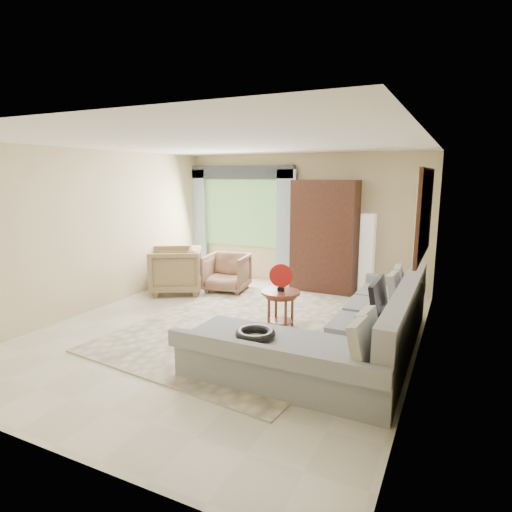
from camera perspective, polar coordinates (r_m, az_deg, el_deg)
The scene contains 17 objects.
ground at distance 6.23m, azimuth -3.53°, elevation -9.90°, with size 6.00×6.00×0.00m, color silver.
area_rug at distance 6.36m, azimuth -0.68°, elevation -9.32°, with size 3.00×4.00×0.02m, color beige.
sectional_sofa at distance 5.37m, azimuth 12.60°, elevation -10.39°, with size 2.30×3.46×0.90m.
tv_screen at distance 5.37m, azimuth 16.08°, elevation -5.62°, with size 0.06×0.74×0.48m, color black.
garden_hose at distance 4.59m, azimuth -0.09°, elevation -10.34°, with size 0.43×0.43×0.09m, color black.
coffee_table at distance 6.23m, azimuth 3.31°, elevation -7.05°, with size 0.56×0.56×0.56m.
red_disc at distance 6.09m, azimuth 3.36°, elevation -2.63°, with size 0.34×0.34×0.03m, color #A31310.
armchair_left at distance 8.19m, azimuth -10.68°, elevation -1.86°, with size 0.91×0.94×0.86m, color #9D8055.
armchair_right at distance 8.17m, azimuth -3.91°, elevation -2.22°, with size 0.76×0.79×0.72m, color #865D49.
potted_plant at distance 8.95m, azimuth -6.91°, elevation -1.58°, with size 0.52×0.45×0.58m, color #999999.
armoire at distance 8.21m, azimuth 9.13°, elevation 2.63°, with size 1.20×0.55×2.10m, color black.
floor_lamp at distance 8.12m, azimuth 14.59°, elevation 0.19°, with size 0.24×0.24×1.50m, color silver.
window at distance 9.11m, azimuth -1.91°, elevation 5.79°, with size 1.80×0.04×1.40m, color #669E59.
curtain_left at distance 9.59m, azimuth -7.73°, elevation 4.45°, with size 0.40×0.08×2.30m, color #9EB7CC.
curtain_right at distance 8.62m, azimuth 4.03°, elevation 3.81°, with size 0.40×0.08×2.30m, color #9EB7CC.
valance at distance 9.02m, azimuth -2.15°, elevation 11.14°, with size 2.40×0.12×0.26m, color #1E232D.
wall_mirror at distance 5.45m, azimuth 21.53°, elevation 5.33°, with size 0.05×1.70×1.05m.
Camera 1 is at (2.87, -5.07, 2.20)m, focal length 30.00 mm.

